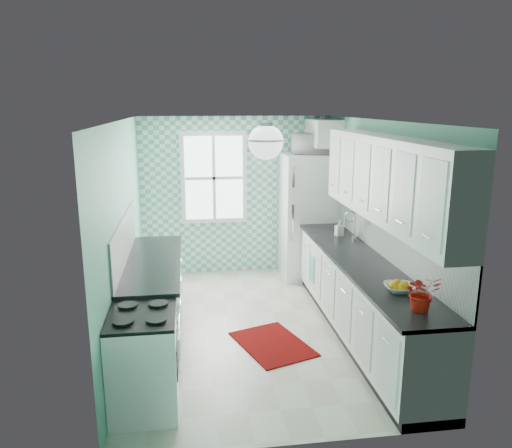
{
  "coord_description": "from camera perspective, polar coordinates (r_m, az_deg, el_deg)",
  "views": [
    {
      "loc": [
        -0.77,
        -5.62,
        2.68
      ],
      "look_at": [
        0.05,
        0.25,
        1.25
      ],
      "focal_mm": 35.0,
      "sensor_mm": 36.0,
      "label": 1
    }
  ],
  "objects": [
    {
      "name": "accent_wall",
      "position": [
        7.97,
        -2.29,
        3.23
      ],
      "size": [
        3.0,
        0.01,
        2.5
      ],
      "primitive_type": "cube",
      "color": "#51B496",
      "rests_on": "wall_back"
    },
    {
      "name": "wall_right",
      "position": [
        6.23,
        13.75,
        -0.1
      ],
      "size": [
        0.02,
        4.4,
        2.5
      ],
      "primitive_type": "cube",
      "color": "#62B698",
      "rests_on": "floor"
    },
    {
      "name": "microwave",
      "position": [
        7.7,
        6.28,
        9.13
      ],
      "size": [
        0.58,
        0.41,
        0.31
      ],
      "primitive_type": "imported",
      "rotation": [
        0.0,
        0.0,
        3.08
      ],
      "color": "silver",
      "rests_on": "fridge"
    },
    {
      "name": "soap_bottle",
      "position": [
        6.83,
        9.49,
        -0.47
      ],
      "size": [
        0.11,
        0.11,
        0.21
      ],
      "primitive_type": "imported",
      "rotation": [
        0.0,
        0.0,
        0.2
      ],
      "color": "#8EABBD",
      "rests_on": "countertop_right"
    },
    {
      "name": "dish_towel",
      "position": [
        6.88,
        6.46,
        -5.18
      ],
      "size": [
        0.09,
        0.23,
        0.35
      ],
      "primitive_type": "cube",
      "rotation": [
        0.0,
        0.0,
        -0.34
      ],
      "color": "#5E9A96",
      "rests_on": "base_cabinets_right"
    },
    {
      "name": "base_cabinets_right",
      "position": [
        6.01,
        11.93,
        -8.53
      ],
      "size": [
        0.6,
        3.6,
        0.9
      ],
      "primitive_type": "cube",
      "color": "white",
      "rests_on": "floor"
    },
    {
      "name": "upper_cabinet_fridge",
      "position": [
        7.74,
        7.69,
        10.27
      ],
      "size": [
        0.4,
        0.74,
        0.4
      ],
      "primitive_type": "cube",
      "color": "white",
      "rests_on": "wall_right"
    },
    {
      "name": "window",
      "position": [
        7.87,
        -4.83,
        5.27
      ],
      "size": [
        1.04,
        0.05,
        1.44
      ],
      "color": "white",
      "rests_on": "wall_back"
    },
    {
      "name": "base_cabinets_left",
      "position": [
        5.99,
        -11.62,
        -8.58
      ],
      "size": [
        0.6,
        2.15,
        0.9
      ],
      "primitive_type": "cube",
      "color": "white",
      "rests_on": "floor"
    },
    {
      "name": "backsplash_right",
      "position": [
        5.88,
        14.93,
        -1.54
      ],
      "size": [
        0.02,
        3.6,
        0.51
      ],
      "primitive_type": "cube",
      "color": "white",
      "rests_on": "wall_right"
    },
    {
      "name": "ceiling_light",
      "position": [
        4.89,
        1.14,
        9.38
      ],
      "size": [
        0.34,
        0.34,
        0.35
      ],
      "color": "silver",
      "rests_on": "ceiling"
    },
    {
      "name": "ceiling",
      "position": [
        5.67,
        -0.15,
        11.85
      ],
      "size": [
        3.0,
        4.4,
        0.02
      ],
      "primitive_type": "cube",
      "color": "white",
      "rests_on": "wall_back"
    },
    {
      "name": "sink",
      "position": [
        6.6,
        9.77,
        -2.0
      ],
      "size": [
        0.48,
        0.4,
        0.53
      ],
      "rotation": [
        0.0,
        0.0,
        0.03
      ],
      "color": "silver",
      "rests_on": "countertop_right"
    },
    {
      "name": "wall_left",
      "position": [
        5.85,
        -14.98,
        -1.07
      ],
      "size": [
        0.02,
        4.4,
        2.5
      ],
      "primitive_type": "cube",
      "color": "#62B698",
      "rests_on": "floor"
    },
    {
      "name": "potted_plant",
      "position": [
        4.54,
        18.48,
        -7.47
      ],
      "size": [
        0.32,
        0.28,
        0.33
      ],
      "primitive_type": "imported",
      "rotation": [
        0.0,
        0.0,
        -0.1
      ],
      "color": "red",
      "rests_on": "countertop_right"
    },
    {
      "name": "upper_cabinets_right",
      "position": [
        5.5,
        14.7,
        4.96
      ],
      "size": [
        0.33,
        3.2,
        0.9
      ],
      "primitive_type": "cube",
      "color": "white",
      "rests_on": "wall_right"
    },
    {
      "name": "rug",
      "position": [
        5.87,
        1.91,
        -13.54
      ],
      "size": [
        0.96,
        1.14,
        0.02
      ],
      "primitive_type": "cube",
      "rotation": [
        0.0,
        0.0,
        0.33
      ],
      "color": "maroon",
      "rests_on": "floor"
    },
    {
      "name": "stove",
      "position": [
        4.7,
        -12.65,
        -14.86
      ],
      "size": [
        0.59,
        0.74,
        0.89
      ],
      "rotation": [
        0.0,
        0.0,
        -0.06
      ],
      "color": "silver",
      "rests_on": "floor"
    },
    {
      "name": "wall_front",
      "position": [
        3.78,
        4.47,
        -8.74
      ],
      "size": [
        3.0,
        0.02,
        2.5
      ],
      "primitive_type": "cube",
      "color": "#62B698",
      "rests_on": "floor"
    },
    {
      "name": "countertop_right",
      "position": [
        5.85,
        12.02,
        -4.27
      ],
      "size": [
        0.63,
        3.6,
        0.04
      ],
      "primitive_type": "cube",
      "color": "black",
      "rests_on": "base_cabinets_right"
    },
    {
      "name": "countertop_left",
      "position": [
        5.83,
        -11.69,
        -4.29
      ],
      "size": [
        0.63,
        2.15,
        0.04
      ],
      "primitive_type": "cube",
      "color": "black",
      "rests_on": "base_cabinets_left"
    },
    {
      "name": "wall_back",
      "position": [
        8.0,
        -2.3,
        3.26
      ],
      "size": [
        3.0,
        0.02,
        2.5
      ],
      "primitive_type": "cube",
      "color": "#62B698",
      "rests_on": "floor"
    },
    {
      "name": "backsplash_left",
      "position": [
        5.79,
        -14.81,
        -1.77
      ],
      "size": [
        0.02,
        2.15,
        0.51
      ],
      "primitive_type": "cube",
      "color": "white",
      "rests_on": "wall_left"
    },
    {
      "name": "floor",
      "position": [
        6.28,
        -0.14,
        -11.81
      ],
      "size": [
        3.0,
        4.4,
        0.02
      ],
      "primitive_type": "cube",
      "color": "beige",
      "rests_on": "ground"
    },
    {
      "name": "fridge",
      "position": [
        7.87,
        6.07,
        0.94
      ],
      "size": [
        0.84,
        0.83,
        1.94
      ],
      "rotation": [
        0.0,
        0.0,
        -0.04
      ],
      "color": "white",
      "rests_on": "floor"
    },
    {
      "name": "fruit_bowl",
      "position": [
        4.97,
        16.05,
        -7.04
      ],
      "size": [
        0.32,
        0.32,
        0.07
      ],
      "primitive_type": "imported",
      "rotation": [
        0.0,
        0.0,
        -0.14
      ],
      "color": "white",
      "rests_on": "countertop_right"
    }
  ]
}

